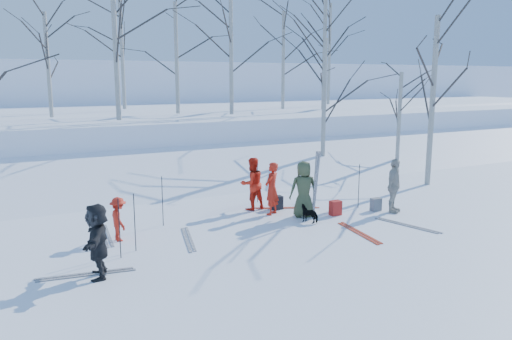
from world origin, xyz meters
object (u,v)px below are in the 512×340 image
backpack_grey (376,204)px  backpack_dark (277,203)px  backpack_red (335,208)px  skier_olive_center (304,189)px  dog (310,214)px  skier_red_north (272,189)px  skier_grey_west (97,241)px  skier_redor_behind (252,184)px  skier_cream_east (394,186)px  skier_red_seated (119,219)px

backpack_grey → backpack_dark: size_ratio=0.95×
backpack_red → backpack_dark: size_ratio=1.05×
skier_olive_center → dog: skier_olive_center is taller
skier_olive_center → dog: bearing=93.6°
skier_red_north → skier_grey_west: 5.82m
skier_olive_center → backpack_dark: bearing=-58.8°
skier_red_north → dog: bearing=81.3°
skier_olive_center → dog: 0.79m
dog → skier_red_north: bearing=-94.4°
skier_redor_behind → skier_cream_east: (3.51, -2.20, 0.01)m
dog → backpack_red: bearing=163.9°
skier_cream_east → backpack_dark: 3.46m
skier_red_seated → skier_olive_center: bearing=-97.2°
skier_red_north → backpack_red: bearing=116.3°
backpack_grey → backpack_dark: (-2.52, 1.52, 0.01)m
skier_red_north → skier_redor_behind: (-0.25, 0.75, 0.02)m
skier_red_north → skier_grey_west: size_ratio=1.02×
skier_cream_east → backpack_dark: bearing=115.7°
skier_red_seated → backpack_dark: size_ratio=2.68×
skier_cream_east → backpack_red: bearing=131.7°
skier_red_north → skier_grey_west: (-5.29, -2.43, -0.01)m
skier_olive_center → skier_redor_behind: skier_olive_center is taller
skier_red_north → backpack_red: 1.91m
dog → skier_red_seated: bearing=-38.4°
skier_olive_center → skier_grey_west: bearing=34.3°
skier_cream_east → backpack_grey: size_ratio=4.17×
backpack_red → skier_redor_behind: bearing=137.6°
skier_olive_center → skier_red_seated: size_ratio=1.49×
skier_grey_west → backpack_dark: skier_grey_west is taller
skier_red_north → skier_redor_behind: size_ratio=0.97×
skier_redor_behind → skier_cream_east: bearing=143.5°
skier_grey_west → dog: (5.82, 1.26, -0.51)m
skier_cream_east → skier_grey_west: (-8.54, -0.97, -0.04)m
skier_redor_behind → backpack_red: 2.54m
dog → skier_cream_east: bearing=144.9°
skier_redor_behind → skier_olive_center: bearing=119.3°
backpack_red → backpack_grey: bearing=-7.0°
dog → backpack_grey: (2.39, 0.07, -0.05)m
skier_olive_center → backpack_red: (0.91, -0.29, -0.59)m
backpack_dark → backpack_red: bearing=-49.3°
skier_grey_west → backpack_red: (6.86, 1.50, -0.54)m
skier_olive_center → backpack_grey: 2.39m
skier_olive_center → backpack_red: size_ratio=3.81×
skier_red_north → skier_red_seated: (-4.43, -0.34, -0.22)m
backpack_red → backpack_grey: backpack_red is taller
skier_red_seated → skier_grey_west: (-0.86, -2.08, 0.21)m
skier_grey_west → backpack_red: size_ratio=3.56×
skier_red_seated → skier_grey_west: bearing=153.7°
skier_red_seated → skier_cream_east: skier_cream_east is taller
skier_redor_behind → skier_red_seated: size_ratio=1.46×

